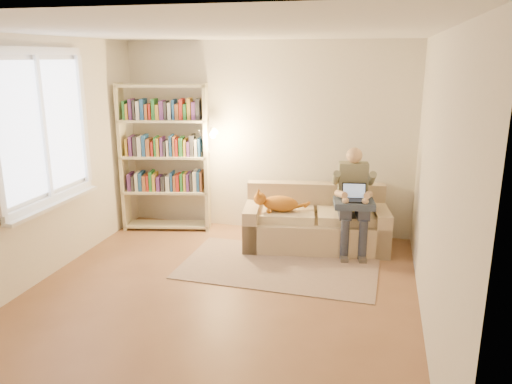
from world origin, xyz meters
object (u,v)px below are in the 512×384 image
(sofa, at_px, (315,225))
(bookshelf, at_px, (165,151))
(person, at_px, (353,195))
(cat, at_px, (281,203))
(laptop, at_px, (350,196))

(sofa, bearing_deg, bookshelf, 166.92)
(person, xyz_separation_m, cat, (-0.89, -0.11, -0.14))
(sofa, xyz_separation_m, laptop, (0.44, -0.19, 0.47))
(cat, height_order, bookshelf, bookshelf)
(sofa, relative_size, bookshelf, 0.94)
(cat, bearing_deg, sofa, 14.72)
(sofa, bearing_deg, person, -17.61)
(person, xyz_separation_m, bookshelf, (-2.60, 0.23, 0.39))
(sofa, bearing_deg, laptop, -32.07)
(person, relative_size, cat, 1.95)
(laptop, relative_size, bookshelf, 0.16)
(person, height_order, cat, person)
(person, distance_m, laptop, 0.12)
(bookshelf, bearing_deg, sofa, -16.35)
(bookshelf, bearing_deg, person, -17.17)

